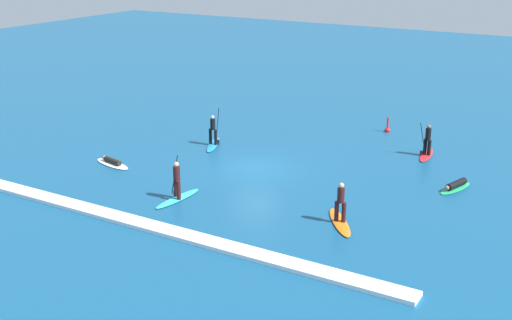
% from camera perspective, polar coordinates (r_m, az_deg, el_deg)
% --- Properties ---
extents(ground_plane, '(120.00, 120.00, 0.00)m').
position_cam_1_polar(ground_plane, '(36.16, 0.00, -0.75)').
color(ground_plane, navy).
rests_on(ground_plane, ground).
extents(surfer_on_red_board, '(0.90, 2.74, 2.00)m').
position_cam_1_polar(surfer_on_red_board, '(39.36, 14.63, 1.04)').
color(surfer_on_red_board, red).
rests_on(surfer_on_red_board, ground_plane).
extents(surfer_on_blue_board, '(1.71, 3.03, 2.33)m').
position_cam_1_polar(surfer_on_blue_board, '(40.12, -3.74, 1.93)').
color(surfer_on_blue_board, '#1E8CD1').
rests_on(surfer_on_blue_board, ground_plane).
extents(surfer_on_white_board, '(2.82, 1.35, 0.38)m').
position_cam_1_polar(surfer_on_white_board, '(37.64, -12.40, -0.21)').
color(surfer_on_white_board, white).
rests_on(surfer_on_white_board, ground_plane).
extents(surfer_on_green_board, '(1.40, 2.59, 0.42)m').
position_cam_1_polar(surfer_on_green_board, '(34.72, 16.95, -2.16)').
color(surfer_on_green_board, '#23B266').
rests_on(surfer_on_green_board, ground_plane).
extents(surfer_on_orange_board, '(2.38, 2.91, 1.94)m').
position_cam_1_polar(surfer_on_orange_board, '(29.45, 7.32, -4.64)').
color(surfer_on_orange_board, orange).
rests_on(surfer_on_orange_board, ground_plane).
extents(surfer_on_teal_board, '(0.91, 3.10, 2.23)m').
position_cam_1_polar(surfer_on_teal_board, '(32.01, -6.86, -2.57)').
color(surfer_on_teal_board, '#33C6CC').
rests_on(surfer_on_teal_board, ground_plane).
extents(marker_buoy, '(0.37, 0.37, 1.07)m').
position_cam_1_polar(marker_buoy, '(43.81, 11.34, 2.63)').
color(marker_buoy, red).
rests_on(marker_buoy, ground_plane).
extents(wave_crest, '(23.97, 0.90, 0.18)m').
position_cam_1_polar(wave_crest, '(29.25, -9.11, -5.72)').
color(wave_crest, white).
rests_on(wave_crest, ground_plane).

